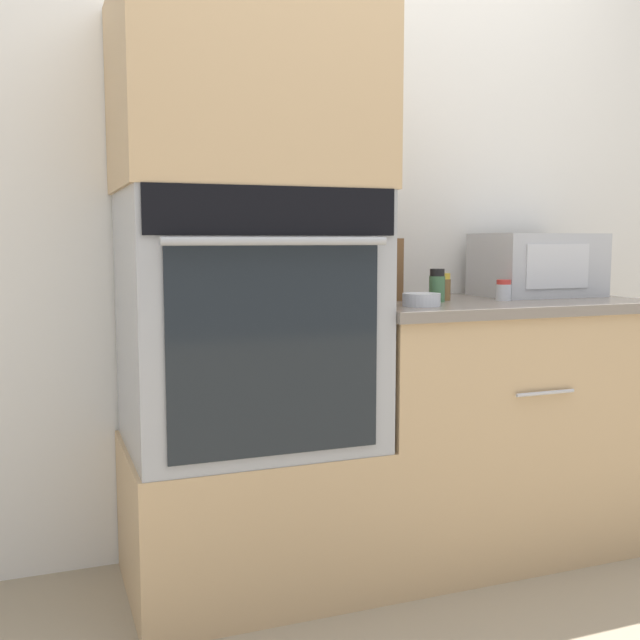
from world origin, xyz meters
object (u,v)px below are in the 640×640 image
(bowl, at_px, (421,300))
(condiment_jar_mid, at_px, (443,287))
(microwave, at_px, (537,265))
(knife_block, at_px, (381,269))
(wall_oven, at_px, (248,319))
(condiment_jar_near, at_px, (504,290))
(condiment_jar_far, at_px, (437,286))

(bowl, relative_size, condiment_jar_mid, 1.29)
(bowl, bearing_deg, microwave, 20.75)
(microwave, xyz_separation_m, knife_block, (-0.64, 0.04, -0.01))
(microwave, bearing_deg, bowl, -159.25)
(condiment_jar_mid, bearing_deg, microwave, 7.89)
(wall_oven, xyz_separation_m, knife_block, (0.53, 0.14, 0.15))
(knife_block, xyz_separation_m, bowl, (0.01, -0.28, -0.09))
(bowl, bearing_deg, condiment_jar_mid, 43.88)
(knife_block, xyz_separation_m, condiment_jar_near, (0.39, -0.19, -0.07))
(microwave, height_order, condiment_jar_mid, microwave)
(condiment_jar_near, xyz_separation_m, condiment_jar_far, (-0.25, 0.03, 0.02))
(condiment_jar_near, height_order, condiment_jar_far, condiment_jar_far)
(condiment_jar_near, bearing_deg, wall_oven, 177.30)
(condiment_jar_near, height_order, condiment_jar_mid, condiment_jar_mid)
(microwave, height_order, bowl, microwave)
(knife_block, distance_m, bowl, 0.29)
(microwave, relative_size, condiment_jar_mid, 4.56)
(knife_block, height_order, bowl, knife_block)
(bowl, distance_m, condiment_jar_near, 0.38)
(wall_oven, xyz_separation_m, condiment_jar_mid, (0.73, 0.04, 0.08))
(condiment_jar_mid, relative_size, condiment_jar_far, 0.84)
(microwave, xyz_separation_m, condiment_jar_mid, (-0.44, -0.06, -0.07))
(microwave, relative_size, bowl, 3.54)
(knife_block, height_order, condiment_jar_near, knife_block)
(microwave, distance_m, condiment_jar_far, 0.52)
(condiment_jar_far, bearing_deg, condiment_jar_near, -6.78)
(microwave, relative_size, knife_block, 1.66)
(knife_block, xyz_separation_m, condiment_jar_mid, (0.20, -0.10, -0.06))
(microwave, relative_size, condiment_jar_far, 3.83)
(wall_oven, height_order, condiment_jar_far, wall_oven)
(wall_oven, height_order, microwave, wall_oven)
(wall_oven, distance_m, microwave, 1.18)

